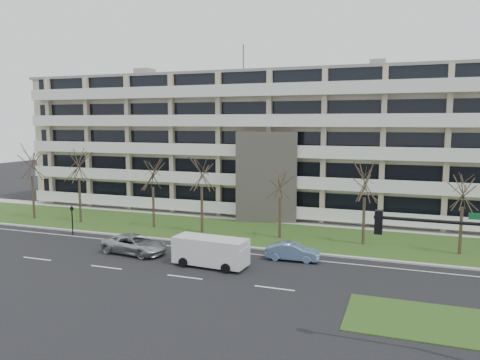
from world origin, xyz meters
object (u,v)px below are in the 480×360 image
at_px(traffic_signal, 462,267).
at_px(silver_pickup, 135,244).
at_px(blue_sedan, 293,252).
at_px(pedestrian_signal, 72,216).
at_px(white_van, 211,249).

bearing_deg(traffic_signal, silver_pickup, 156.89).
bearing_deg(blue_sedan, pedestrian_signal, 84.29).
relative_size(silver_pickup, pedestrian_signal, 1.95).
xyz_separation_m(silver_pickup, pedestrian_signal, (-8.34, 3.10, 0.97)).
height_order(blue_sedan, traffic_signal, traffic_signal).
bearing_deg(white_van, pedestrian_signal, 169.06).
bearing_deg(white_van, traffic_signal, -26.19).
height_order(blue_sedan, white_van, white_van).
xyz_separation_m(white_van, pedestrian_signal, (-15.07, 4.06, 0.48)).
relative_size(traffic_signal, pedestrian_signal, 2.40).
distance_m(silver_pickup, pedestrian_signal, 8.95).
bearing_deg(blue_sedan, white_van, 120.24).
xyz_separation_m(blue_sedan, traffic_signal, (9.82, -11.96, 3.48)).
distance_m(blue_sedan, traffic_signal, 15.87).
height_order(traffic_signal, pedestrian_signal, traffic_signal).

